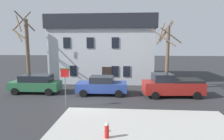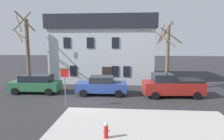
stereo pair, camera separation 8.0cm
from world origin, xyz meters
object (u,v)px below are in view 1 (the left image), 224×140
object	(u,v)px
fire_hydrant	(107,130)
street_sign_pole	(65,80)
car_green_wagon	(36,84)
bicycle_leaning	(31,87)
car_blue_sedan	(102,85)
tree_bare_near	(27,49)
pickup_truck_red	(172,85)
building_main	(104,48)
tree_bare_mid	(167,54)

from	to	relation	value
fire_hydrant	street_sign_pole	world-z (taller)	street_sign_pole
car_green_wagon	bicycle_leaning	size ratio (longest dim) A/B	2.68
car_green_wagon	car_blue_sedan	bearing A→B (deg)	-0.83
tree_bare_near	bicycle_leaning	world-z (taller)	tree_bare_near
tree_bare_near	pickup_truck_red	bearing A→B (deg)	-12.14
fire_hydrant	street_sign_pole	xyz separation A→B (m)	(-3.50, 4.48, 1.55)
building_main	street_sign_pole	xyz separation A→B (m)	(-1.43, -11.94, -1.99)
car_green_wagon	bicycle_leaning	bearing A→B (deg)	136.07
tree_bare_near	fire_hydrant	size ratio (longest dim) A/B	10.75
building_main	fire_hydrant	bearing A→B (deg)	-82.82
tree_bare_mid	car_blue_sedan	world-z (taller)	tree_bare_mid
fire_hydrant	bicycle_leaning	size ratio (longest dim) A/B	0.44
tree_bare_near	street_sign_pole	world-z (taller)	tree_bare_near
tree_bare_near	street_sign_pole	bearing A→B (deg)	-47.07
tree_bare_near	pickup_truck_red	world-z (taller)	tree_bare_near
tree_bare_mid	fire_hydrant	xyz separation A→B (m)	(-4.93, -10.50, -3.16)
tree_bare_near	bicycle_leaning	xyz separation A→B (m)	(1.36, -2.09, -3.78)
building_main	tree_bare_near	size ratio (longest dim) A/B	1.52
building_main	bicycle_leaning	size ratio (longest dim) A/B	7.28
building_main	car_blue_sedan	distance (m)	8.67
car_green_wagon	car_blue_sedan	xyz separation A→B (m)	(6.38, -0.09, -0.05)
fire_hydrant	pickup_truck_red	bearing A→B (deg)	58.67
tree_bare_near	tree_bare_mid	distance (m)	15.01
bicycle_leaning	street_sign_pole	bearing A→B (deg)	-43.65
pickup_truck_red	bicycle_leaning	world-z (taller)	pickup_truck_red
pickup_truck_red	street_sign_pole	xyz separation A→B (m)	(-8.53, -3.79, 1.07)
car_green_wagon	street_sign_pole	size ratio (longest dim) A/B	1.58
car_green_wagon	tree_bare_mid	bearing A→B (deg)	9.04
car_green_wagon	fire_hydrant	xyz separation A→B (m)	(7.71, -8.49, -0.39)
building_main	street_sign_pole	size ratio (longest dim) A/B	4.29
building_main	fire_hydrant	xyz separation A→B (m)	(2.07, -16.42, -3.54)
tree_bare_near	street_sign_pole	distance (m)	9.82
street_sign_pole	pickup_truck_red	bearing A→B (deg)	23.93
pickup_truck_red	car_blue_sedan	bearing A→B (deg)	178.85
building_main	tree_bare_mid	size ratio (longest dim) A/B	1.80
fire_hydrant	car_blue_sedan	bearing A→B (deg)	98.96
tree_bare_near	car_green_wagon	world-z (taller)	tree_bare_near
car_blue_sedan	street_sign_pole	world-z (taller)	street_sign_pole
street_sign_pole	bicycle_leaning	distance (m)	7.35
street_sign_pole	car_blue_sedan	bearing A→B (deg)	60.97
tree_bare_near	car_green_wagon	distance (m)	5.00
pickup_truck_red	bicycle_leaning	distance (m)	13.77
bicycle_leaning	tree_bare_near	bearing A→B (deg)	123.08
car_blue_sedan	pickup_truck_red	size ratio (longest dim) A/B	0.87
tree_bare_mid	car_blue_sedan	bearing A→B (deg)	-161.42
tree_bare_mid	fire_hydrant	size ratio (longest dim) A/B	9.07
building_main	tree_bare_near	bearing A→B (deg)	-148.34
car_green_wagon	fire_hydrant	bearing A→B (deg)	-47.77
tree_bare_near	street_sign_pole	xyz separation A→B (m)	(6.54, -7.03, -2.08)
car_blue_sedan	pickup_truck_red	distance (m)	6.36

